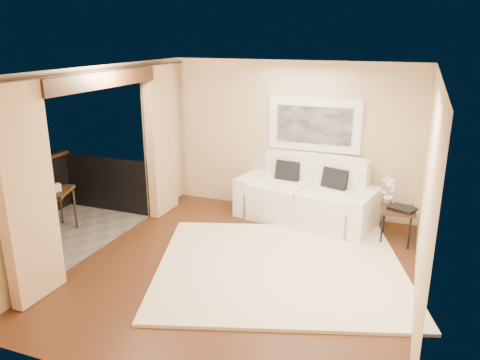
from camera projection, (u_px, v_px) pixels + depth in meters
The scene contains 18 objects.
floor at pixel (242, 269), 6.51m from camera, with size 5.00×5.00×0.00m, color #512D17.
room_shell at pixel (99, 80), 6.48m from camera, with size 5.00×6.40×5.00m.
balcony at pixel (52, 224), 7.59m from camera, with size 1.81×2.60×1.17m.
curtains at pixel (107, 162), 6.83m from camera, with size 0.16×4.80×2.64m.
artwork at pixel (314, 125), 8.08m from camera, with size 1.62×0.07×0.92m.
rug at pixel (280, 267), 6.51m from camera, with size 3.38×2.94×0.04m, color #FFF2CD.
sofa at pixel (307, 198), 8.12m from camera, with size 2.50×1.46×1.13m.
side_table at pixel (398, 212), 7.21m from camera, with size 0.56×0.56×0.55m.
tray at pixel (402, 209), 7.14m from camera, with size 0.38×0.28×0.05m, color black.
orchid at pixel (389, 190), 7.32m from camera, with size 0.25×0.17×0.47m, color white.
bistro_table at pixel (50, 195), 7.55m from camera, with size 0.78×0.78×0.72m.
balcony_chair_far at pixel (39, 194), 7.83m from camera, with size 0.53×0.53×0.97m.
balcony_chair_near at pixel (35, 225), 6.52m from camera, with size 0.48×0.49×0.99m.
ice_bucket at pixel (46, 181), 7.64m from camera, with size 0.18×0.18×0.20m, color silver.
candle at pixel (57, 185), 7.66m from camera, with size 0.06×0.06×0.07m, color #FA2916.
vase at pixel (36, 188), 7.33m from camera, with size 0.04×0.04×0.18m, color white.
glass_a at pixel (56, 188), 7.42m from camera, with size 0.06×0.06×0.12m, color silver.
glass_b at pixel (59, 187), 7.47m from camera, with size 0.06×0.06×0.12m, color silver.
Camera 1 is at (2.06, -5.46, 3.13)m, focal length 35.00 mm.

